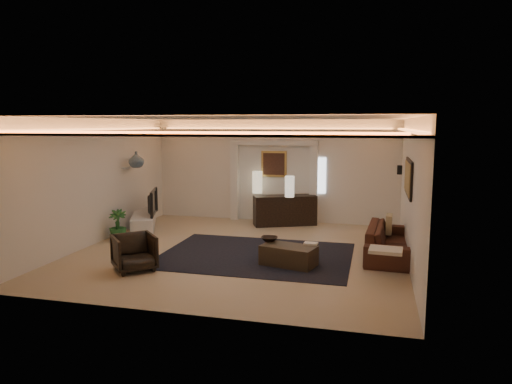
% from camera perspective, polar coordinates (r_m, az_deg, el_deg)
% --- Properties ---
extents(floor, '(7.00, 7.00, 0.00)m').
position_cam_1_polar(floor, '(10.43, -1.89, -7.23)').
color(floor, tan).
rests_on(floor, ground).
extents(ceiling, '(7.00, 7.00, 0.00)m').
position_cam_1_polar(ceiling, '(10.05, -1.97, 8.91)').
color(ceiling, white).
rests_on(ceiling, ground).
extents(wall_back, '(7.00, 0.00, 7.00)m').
position_cam_1_polar(wall_back, '(13.51, 2.20, 2.57)').
color(wall_back, silver).
rests_on(wall_back, ground).
extents(wall_front, '(7.00, 0.00, 7.00)m').
position_cam_1_polar(wall_front, '(6.89, -10.06, -3.02)').
color(wall_front, silver).
rests_on(wall_front, ground).
extents(wall_left, '(0.00, 7.00, 7.00)m').
position_cam_1_polar(wall_left, '(11.60, -18.78, 1.21)').
color(wall_left, silver).
rests_on(wall_left, ground).
extents(wall_right, '(0.00, 7.00, 7.00)m').
position_cam_1_polar(wall_right, '(9.77, 18.20, -0.01)').
color(wall_right, silver).
rests_on(wall_right, ground).
extents(cove_soffit, '(7.00, 7.00, 0.04)m').
position_cam_1_polar(cove_soffit, '(10.05, -1.96, 7.31)').
color(cove_soffit, silver).
rests_on(cove_soffit, ceiling).
extents(daylight_slit, '(0.25, 0.03, 1.00)m').
position_cam_1_polar(daylight_slit, '(13.29, 7.89, 1.97)').
color(daylight_slit, white).
rests_on(daylight_slit, wall_back).
extents(area_rug, '(4.00, 3.00, 0.01)m').
position_cam_1_polar(area_rug, '(10.14, -0.02, -7.65)').
color(area_rug, black).
rests_on(area_rug, ground).
extents(pilaster_left, '(0.22, 0.20, 2.20)m').
position_cam_1_polar(pilaster_left, '(13.74, -2.59, 1.19)').
color(pilaster_left, silver).
rests_on(pilaster_left, ground).
extents(pilaster_right, '(0.22, 0.20, 2.20)m').
position_cam_1_polar(pilaster_right, '(13.26, 6.97, 0.89)').
color(pilaster_right, silver).
rests_on(pilaster_right, ground).
extents(alcove_header, '(2.52, 0.20, 0.12)m').
position_cam_1_polar(alcove_header, '(13.36, 2.13, 5.95)').
color(alcove_header, silver).
rests_on(alcove_header, wall_back).
extents(painting_frame, '(0.74, 0.04, 0.74)m').
position_cam_1_polar(painting_frame, '(13.47, 2.18, 3.41)').
color(painting_frame, tan).
rests_on(painting_frame, wall_back).
extents(painting_canvas, '(0.62, 0.02, 0.62)m').
position_cam_1_polar(painting_canvas, '(13.44, 2.16, 3.40)').
color(painting_canvas, '#4C2D1E').
rests_on(painting_canvas, wall_back).
extents(art_panel_frame, '(0.04, 1.64, 0.74)m').
position_cam_1_polar(art_panel_frame, '(10.03, 17.98, 1.65)').
color(art_panel_frame, black).
rests_on(art_panel_frame, wall_right).
extents(art_panel_gold, '(0.02, 1.50, 0.62)m').
position_cam_1_polar(art_panel_gold, '(10.03, 17.84, 1.66)').
color(art_panel_gold, tan).
rests_on(art_panel_gold, wall_right).
extents(wall_sconce, '(0.12, 0.12, 0.22)m').
position_cam_1_polar(wall_sconce, '(11.92, 16.97, 2.57)').
color(wall_sconce, black).
rests_on(wall_sconce, wall_right).
extents(wall_niche, '(0.10, 0.55, 0.04)m').
position_cam_1_polar(wall_niche, '(12.74, -15.17, 2.85)').
color(wall_niche, silver).
rests_on(wall_niche, wall_left).
extents(console, '(1.78, 1.18, 0.85)m').
position_cam_1_polar(console, '(13.07, 3.50, -2.28)').
color(console, black).
rests_on(console, ground).
extents(lamp_left, '(0.33, 0.33, 0.62)m').
position_cam_1_polar(lamp_left, '(13.41, 0.15, 0.98)').
color(lamp_left, beige).
rests_on(lamp_left, console).
extents(lamp_right, '(0.32, 0.32, 0.57)m').
position_cam_1_polar(lamp_right, '(12.73, 4.08, 0.58)').
color(lamp_right, beige).
rests_on(lamp_right, console).
extents(media_ledge, '(1.39, 2.22, 0.41)m').
position_cam_1_polar(media_ledge, '(12.98, -13.40, -3.35)').
color(media_ledge, silver).
rests_on(media_ledge, ground).
extents(tv, '(1.13, 0.52, 0.66)m').
position_cam_1_polar(tv, '(12.60, -12.77, -1.12)').
color(tv, black).
rests_on(tv, media_ledge).
extents(figurine, '(0.13, 0.13, 0.33)m').
position_cam_1_polar(figurine, '(13.49, -12.15, -1.09)').
color(figurine, black).
rests_on(figurine, media_ledge).
extents(ginger_jar, '(0.50, 0.50, 0.41)m').
position_cam_1_polar(ginger_jar, '(12.50, -14.27, 3.83)').
color(ginger_jar, slate).
rests_on(ginger_jar, wall_niche).
extents(plant, '(0.55, 0.55, 0.74)m').
position_cam_1_polar(plant, '(11.82, -16.38, -3.87)').
color(plant, '#205220').
rests_on(plant, ground).
extents(sofa, '(2.32, 1.03, 0.66)m').
position_cam_1_polar(sofa, '(10.39, 15.83, -5.73)').
color(sofa, black).
rests_on(sofa, ground).
extents(throw_blanket, '(0.61, 0.51, 0.06)m').
position_cam_1_polar(throw_blanket, '(8.77, 15.41, -6.80)').
color(throw_blanket, silver).
rests_on(throw_blanket, sofa).
extents(throw_pillow, '(0.15, 0.43, 0.43)m').
position_cam_1_polar(throw_pillow, '(11.04, 15.78, -3.74)').
color(throw_pillow, tan).
rests_on(throw_pillow, sofa).
extents(coffee_table, '(1.16, 0.82, 0.39)m').
position_cam_1_polar(coffee_table, '(9.42, 3.97, -7.65)').
color(coffee_table, black).
rests_on(coffee_table, ground).
extents(bowl, '(0.38, 0.38, 0.08)m').
position_cam_1_polar(bowl, '(9.71, 1.62, -5.64)').
color(bowl, black).
rests_on(bowl, coffee_table).
extents(magazine, '(0.28, 0.21, 0.03)m').
position_cam_1_polar(magazine, '(9.52, 6.65, -6.15)').
color(magazine, '#FFE9CD').
rests_on(magazine, coffee_table).
extents(armchair, '(1.07, 1.07, 0.70)m').
position_cam_1_polar(armchair, '(9.36, -14.50, -7.09)').
color(armchair, black).
rests_on(armchair, ground).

